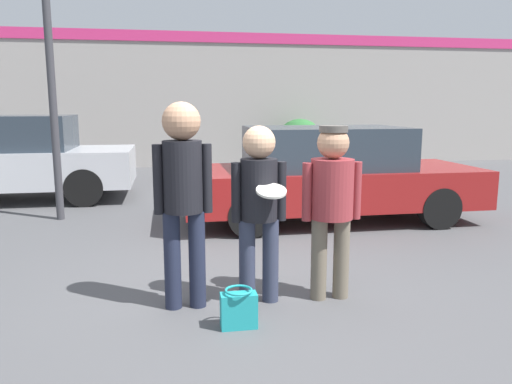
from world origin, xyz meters
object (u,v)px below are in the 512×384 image
(person_middle_with_frisbee, at_px, (259,200))
(person_right, at_px, (332,196))
(person_left, at_px, (183,186))
(handbag, at_px, (239,309))
(parked_car_near, at_px, (328,175))
(shrub, at_px, (300,143))
(parked_car_far, at_px, (15,159))

(person_middle_with_frisbee, relative_size, person_right, 1.00)
(person_left, xyz_separation_m, person_right, (1.36, -0.02, -0.13))
(person_middle_with_frisbee, bearing_deg, handbag, -117.07)
(person_right, distance_m, parked_car_near, 3.30)
(person_middle_with_frisbee, distance_m, shrub, 10.24)
(handbag, bearing_deg, parked_car_near, 61.75)
(parked_car_near, height_order, handbag, parked_car_near)
(person_middle_with_frisbee, bearing_deg, parked_car_far, 122.50)
(person_right, xyz_separation_m, parked_car_near, (1.01, 3.14, -0.25))
(person_middle_with_frisbee, bearing_deg, person_left, -179.50)
(person_left, bearing_deg, person_middle_with_frisbee, 0.50)
(parked_car_near, xyz_separation_m, parked_car_far, (-5.36, 2.66, 0.07))
(person_left, bearing_deg, parked_car_near, 52.81)
(parked_car_far, xyz_separation_m, handbag, (3.41, -6.29, -0.65))
(person_left, relative_size, handbag, 5.54)
(person_middle_with_frisbee, height_order, parked_car_near, person_middle_with_frisbee)
(person_right, distance_m, parked_car_far, 7.25)
(person_right, xyz_separation_m, handbag, (-0.94, -0.49, -0.83))
(person_left, relative_size, person_middle_with_frisbee, 1.13)
(shrub, xyz_separation_m, handbag, (-3.27, -10.30, -0.55))
(person_right, bearing_deg, parked_car_near, 72.20)
(shrub, distance_m, handbag, 10.82)
(shrub, bearing_deg, handbag, -107.60)
(person_right, height_order, handbag, person_right)
(shrub, height_order, handbag, shrub)
(parked_car_near, bearing_deg, handbag, -118.25)
(person_left, xyz_separation_m, shrub, (3.68, 9.79, -0.41))
(person_left, distance_m, parked_car_near, 3.93)
(person_middle_with_frisbee, relative_size, parked_car_far, 0.38)
(person_left, distance_m, person_middle_with_frisbee, 0.70)
(person_left, height_order, person_middle_with_frisbee, person_left)
(person_right, bearing_deg, person_left, 179.15)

